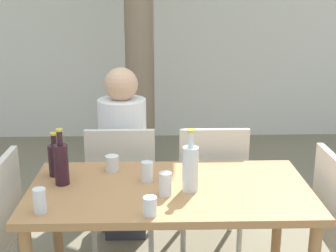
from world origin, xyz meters
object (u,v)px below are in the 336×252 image
(patio_chair_2, at_px, (122,182))
(drinking_glass_4, at_px, (40,201))
(patio_chair_3, at_px, (211,181))
(wine_bottle_2, at_px, (55,159))
(drinking_glass_3, at_px, (150,206))
(person_seated_2, at_px, (124,163))
(dining_table_front, at_px, (170,203))
(wine_bottle_1, at_px, (61,163))
(water_bottle_0, at_px, (190,167))
(drinking_glass_1, at_px, (147,172))
(drinking_glass_2, at_px, (112,163))
(drinking_glass_0, at_px, (165,184))

(patio_chair_2, relative_size, drinking_glass_4, 7.74)
(patio_chair_3, bearing_deg, wine_bottle_2, 25.08)
(patio_chair_3, distance_m, drinking_glass_3, 1.05)
(patio_chair_3, bearing_deg, drinking_glass_3, 66.92)
(patio_chair_2, distance_m, person_seated_2, 0.24)
(dining_table_front, distance_m, person_seated_2, 0.91)
(drinking_glass_3, bearing_deg, wine_bottle_1, 141.53)
(water_bottle_0, bearing_deg, patio_chair_3, 73.77)
(water_bottle_0, xyz_separation_m, drinking_glass_1, (-0.23, 0.13, -0.07))
(patio_chair_3, height_order, drinking_glass_1, patio_chair_3)
(person_seated_2, distance_m, drinking_glass_2, 0.65)
(drinking_glass_2, xyz_separation_m, drinking_glass_3, (0.22, -0.56, 0.00))
(drinking_glass_4, bearing_deg, wine_bottle_2, 92.39)
(person_seated_2, distance_m, water_bottle_0, 1.03)
(wine_bottle_1, relative_size, wine_bottle_2, 1.24)
(wine_bottle_1, bearing_deg, drinking_glass_0, -15.94)
(drinking_glass_0, bearing_deg, drinking_glass_1, 116.99)
(patio_chair_2, xyz_separation_m, drinking_glass_4, (-0.32, -0.89, 0.29))
(drinking_glass_1, relative_size, drinking_glass_3, 1.20)
(dining_table_front, relative_size, drinking_glass_2, 16.44)
(patio_chair_3, bearing_deg, water_bottle_0, 73.77)
(dining_table_front, xyz_separation_m, patio_chair_2, (-0.30, 0.62, -0.14))
(water_bottle_0, xyz_separation_m, wine_bottle_2, (-0.74, 0.22, -0.03))
(person_seated_2, xyz_separation_m, wine_bottle_1, (-0.28, -0.79, 0.30))
(patio_chair_2, xyz_separation_m, drinking_glass_0, (0.27, -0.71, 0.29))
(wine_bottle_1, distance_m, drinking_glass_4, 0.34)
(drinking_glass_0, relative_size, drinking_glass_4, 1.02)
(patio_chair_2, height_order, person_seated_2, person_seated_2)
(person_seated_2, bearing_deg, drinking_glass_3, 99.58)
(dining_table_front, relative_size, drinking_glass_0, 12.19)
(person_seated_2, height_order, drinking_glass_0, person_seated_2)
(patio_chair_2, distance_m, water_bottle_0, 0.85)
(drinking_glass_1, xyz_separation_m, drinking_glass_3, (0.02, -0.40, -0.01))
(dining_table_front, height_order, drinking_glass_2, drinking_glass_2)
(wine_bottle_1, distance_m, drinking_glass_3, 0.61)
(wine_bottle_1, bearing_deg, dining_table_front, -5.96)
(person_seated_2, height_order, wine_bottle_1, person_seated_2)
(wine_bottle_2, distance_m, drinking_glass_1, 0.53)
(patio_chair_2, distance_m, drinking_glass_0, 0.82)
(drinking_glass_0, height_order, drinking_glass_3, drinking_glass_0)
(patio_chair_3, relative_size, drinking_glass_1, 8.39)
(patio_chair_3, xyz_separation_m, drinking_glass_3, (-0.40, -0.93, 0.27))
(dining_table_front, height_order, drinking_glass_4, drinking_glass_4)
(patio_chair_2, relative_size, wine_bottle_2, 3.68)
(patio_chair_3, xyz_separation_m, wine_bottle_2, (-0.93, -0.44, 0.33))
(drinking_glass_0, height_order, drinking_glass_1, drinking_glass_0)
(wine_bottle_2, relative_size, drinking_glass_2, 2.77)
(patio_chair_3, height_order, wine_bottle_2, wine_bottle_2)
(dining_table_front, height_order, drinking_glass_1, drinking_glass_1)
(patio_chair_2, relative_size, drinking_glass_2, 10.20)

